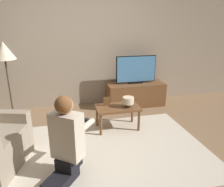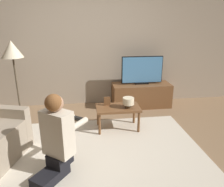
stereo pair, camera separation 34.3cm
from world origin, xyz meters
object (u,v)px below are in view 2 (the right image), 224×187
Objects in this scene: table_lamp at (128,102)px; coffee_table at (118,110)px; floor_lamp at (12,54)px; person_kneeling at (57,136)px; tv at (142,70)px.

coffee_table is at bearing 160.95° from table_lamp.
person_kneeling is (0.90, -1.80, -0.68)m from floor_lamp.
person_kneeling is (-1.50, -1.99, -0.27)m from tv.
person_kneeling is at bearing -136.59° from table_lamp.
person_kneeling is at bearing -127.06° from tv.
table_lamp is (-0.49, -1.03, -0.27)m from tv.
tv is at bearing 4.45° from floor_lamp.
coffee_table is 3.92× the size of table_lamp.
floor_lamp reaches higher than table_lamp.
tv is 1.25m from coffee_table.
floor_lamp is 2.20m from table_lamp.
coffee_table is 0.23m from table_lamp.
coffee_table is at bearing -123.59° from tv.
floor_lamp is at bearing 155.75° from coffee_table.
tv is 4.69× the size of table_lamp.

